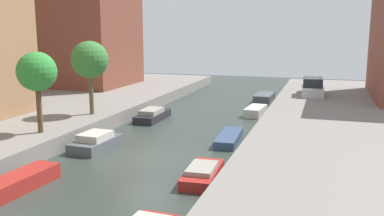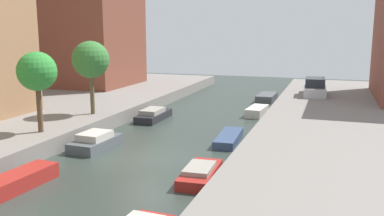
# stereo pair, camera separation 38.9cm
# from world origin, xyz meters

# --- Properties ---
(ground_plane) EXTENTS (84.00, 84.00, 0.00)m
(ground_plane) POSITION_xyz_m (0.00, 0.00, 0.00)
(ground_plane) COLOR #2D3833
(street_tree_3) EXTENTS (2.25, 2.25, 4.67)m
(street_tree_3) POSITION_xyz_m (-6.56, -0.16, 4.50)
(street_tree_3) COLOR brown
(street_tree_3) RESTS_ON quay_left
(street_tree_4) EXTENTS (2.57, 2.57, 5.13)m
(street_tree_4) POSITION_xyz_m (-6.56, 5.49, 4.80)
(street_tree_4) COLOR brown
(street_tree_4) RESTS_ON quay_left
(parked_car) EXTENTS (2.12, 4.88, 1.61)m
(parked_car) POSITION_xyz_m (7.97, 19.40, 1.67)
(parked_car) COLOR #B7B7BC
(parked_car) RESTS_ON quay_right
(moored_boat_left_2) EXTENTS (1.53, 3.95, 0.70)m
(moored_boat_left_2) POSITION_xyz_m (-3.43, -5.78, 0.35)
(moored_boat_left_2) COLOR maroon
(moored_boat_left_2) RESTS_ON ground_plane
(moored_boat_left_3) EXTENTS (1.88, 3.52, 0.99)m
(moored_boat_left_3) POSITION_xyz_m (-3.55, 0.80, 0.42)
(moored_boat_left_3) COLOR #4C5156
(moored_boat_left_3) RESTS_ON ground_plane
(moored_boat_left_4) EXTENTS (1.55, 4.11, 0.90)m
(moored_boat_left_4) POSITION_xyz_m (-3.54, 9.22, 0.38)
(moored_boat_left_4) COLOR #232328
(moored_boat_left_4) RESTS_ON ground_plane
(moored_boat_right_2) EXTENTS (1.60, 3.65, 0.71)m
(moored_boat_right_2) POSITION_xyz_m (3.84, -2.20, 0.31)
(moored_boat_right_2) COLOR maroon
(moored_boat_right_2) RESTS_ON ground_plane
(moored_boat_right_3) EXTENTS (1.46, 4.28, 0.49)m
(moored_boat_right_3) POSITION_xyz_m (3.52, 4.79, 0.24)
(moored_boat_right_3) COLOR #33476B
(moored_boat_right_3) RESTS_ON ground_plane
(moored_boat_right_4) EXTENTS (1.49, 3.26, 0.69)m
(moored_boat_right_4) POSITION_xyz_m (3.75, 13.51, 0.34)
(moored_boat_right_4) COLOR beige
(moored_boat_right_4) RESTS_ON ground_plane
(moored_boat_right_5) EXTENTS (1.69, 3.82, 0.67)m
(moored_boat_right_5) POSITION_xyz_m (3.43, 20.87, 0.34)
(moored_boat_right_5) COLOR #4C5156
(moored_boat_right_5) RESTS_ON ground_plane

